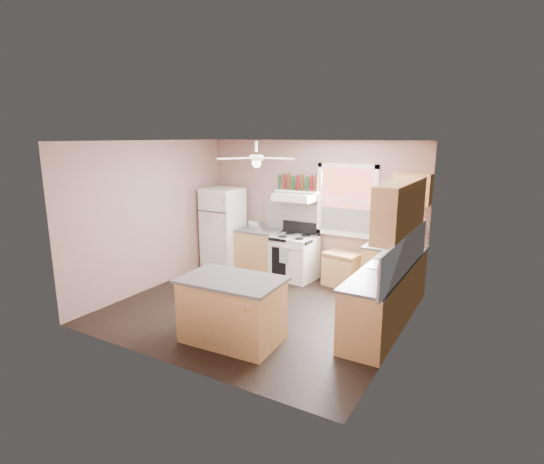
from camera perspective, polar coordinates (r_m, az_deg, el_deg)
The scene contains 32 objects.
floor at distance 7.07m, azimuth -1.95°, elevation -10.31°, with size 4.50×4.50×0.00m, color black.
ceiling at distance 6.51m, azimuth -2.13°, elevation 12.14°, with size 4.50×4.50×0.00m, color white.
wall_back at distance 8.41m, azimuth 5.30°, elevation 2.99°, with size 4.50×0.05×2.70m, color #87655C.
wall_right at distance 5.81m, azimuth 17.36°, elevation -1.98°, with size 0.05×4.00×2.70m, color #87655C.
wall_left at distance 8.08m, azimuth -15.87°, elevation 2.15°, with size 0.05×4.00×2.70m, color #87655C.
backsplash_back at distance 8.23m, azimuth 8.00°, elevation 1.47°, with size 2.90×0.03×0.55m, color white.
backsplash_right at distance 6.15m, azimuth 17.52°, elevation -2.89°, with size 0.03×2.60×0.55m, color white.
window_view at distance 8.05m, azimuth 10.07°, elevation 4.21°, with size 1.00×0.02×1.20m, color brown.
window_frame at distance 8.03m, azimuth 10.00°, elevation 4.19°, with size 1.16×0.07×1.36m, color white.
refrigerator at distance 9.01m, azimuth -6.57°, elevation 0.43°, with size 0.73×0.71×1.71m, color white.
base_cabinet_left at distance 8.83m, azimuth -1.98°, elevation -2.62°, with size 0.90×0.60×0.86m, color #B08049.
counter_left at distance 8.72m, azimuth -2.00°, elevation 0.24°, with size 0.92×0.62×0.04m, color #49494B.
toaster at distance 8.70m, azimuth -2.18°, elevation 0.95°, with size 0.28×0.16×0.18m, color silver.
stove at distance 8.38m, azimuth 3.00°, elevation -3.46°, with size 0.81×0.64×0.86m, color white.
range_hood at distance 8.22m, azimuth 3.07°, elevation 4.71°, with size 0.78×0.50×0.14m, color white.
bottle_shelf at distance 8.32m, azimuth 3.46°, elevation 5.49°, with size 0.90×0.26×0.03m, color white.
cart at distance 8.12m, azimuth 9.34°, elevation -4.97°, with size 0.64×0.43×0.64m, color #B08049.
base_cabinet_corner at distance 7.77m, azimuth 15.97°, elevation -5.27°, with size 1.00×0.60×0.86m, color #B08049.
base_cabinet_right at distance 6.44m, azimuth 14.58°, elevation -8.97°, with size 0.60×2.20×0.86m, color #B08049.
counter_corner at distance 7.65m, azimuth 16.17°, elevation -2.06°, with size 1.02×0.62×0.04m, color #49494B.
counter_right at distance 6.30m, azimuth 14.72°, elevation -5.14°, with size 0.62×2.22×0.04m, color #49494B.
sink at distance 6.48m, azimuth 15.20°, elevation -4.53°, with size 0.55×0.45×0.03m, color silver.
faucet at distance 6.42m, azimuth 16.62°, elevation -4.07°, with size 0.03×0.03×0.14m, color silver.
upper_cabinet_right at distance 6.25m, azimuth 16.92°, elevation 3.08°, with size 0.33×1.80×0.76m, color #B08049.
upper_cabinet_corner at distance 7.54m, azimuth 18.37°, elevation 5.49°, with size 0.60×0.33×0.52m, color #B08049.
paper_towel at distance 7.65m, azimuth 18.96°, elevation 0.61°, with size 0.12×0.12×0.26m, color white.
island at distance 5.93m, azimuth -5.36°, elevation -10.54°, with size 1.30×0.82×0.86m, color #B08049.
island_top at distance 5.77m, azimuth -5.45°, elevation -6.43°, with size 1.37×0.90×0.04m, color #49494B.
ceiling_fan_hub at distance 6.51m, azimuth -2.11°, elevation 9.94°, with size 0.20×0.20×0.08m, color white.
soap_bottle at distance 5.99m, azimuth 14.29°, elevation -4.71°, with size 0.09×0.09×0.23m, color silver.
red_caddy at distance 6.51m, azimuth 16.31°, elevation -4.00°, with size 0.18×0.12×0.10m, color #A40E1C.
wine_bottles at distance 8.30m, azimuth 3.50°, elevation 6.59°, with size 0.86×0.06×0.31m.
Camera 1 is at (3.46, -5.51, 2.77)m, focal length 28.00 mm.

